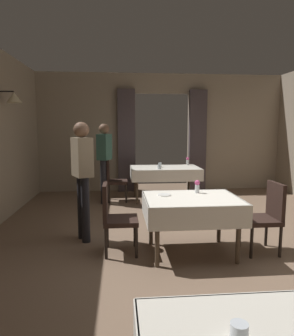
# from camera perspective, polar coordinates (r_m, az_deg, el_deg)

# --- Properties ---
(ground) EXTENTS (10.08, 10.08, 0.00)m
(ground) POSITION_cam_1_polar(r_m,az_deg,el_deg) (4.25, 10.71, -15.31)
(ground) COLOR #7A604C
(wall_back) EXTENTS (6.40, 0.27, 3.00)m
(wall_back) POSITION_cam_1_polar(r_m,az_deg,el_deg) (8.02, 2.77, 6.69)
(wall_back) COLOR gray
(wall_back) RESTS_ON ground
(dining_table_mid) EXTENTS (1.22, 0.95, 0.75)m
(dining_table_mid) POSITION_cam_1_polar(r_m,az_deg,el_deg) (4.01, 8.33, -6.83)
(dining_table_mid) COLOR #4C3D2D
(dining_table_mid) RESTS_ON ground
(dining_table_far) EXTENTS (1.54, 1.03, 0.75)m
(dining_table_far) POSITION_cam_1_polar(r_m,az_deg,el_deg) (6.96, 3.30, -0.49)
(dining_table_far) COLOR #4C3D2D
(dining_table_far) RESTS_ON ground
(chair_mid_right) EXTENTS (0.45, 0.44, 0.93)m
(chair_mid_right) POSITION_cam_1_polar(r_m,az_deg,el_deg) (4.35, 21.35, -7.96)
(chair_mid_right) COLOR black
(chair_mid_right) RESTS_ON ground
(chair_mid_left) EXTENTS (0.44, 0.44, 0.93)m
(chair_mid_left) POSITION_cam_1_polar(r_m,az_deg,el_deg) (4.04, -6.06, -8.65)
(chair_mid_left) COLOR black
(chair_mid_left) RESTS_ON ground
(chair_far_left) EXTENTS (0.44, 0.44, 0.93)m
(chair_far_left) POSITION_cam_1_polar(r_m,az_deg,el_deg) (6.86, -6.24, -1.92)
(chair_far_left) COLOR black
(chair_far_left) RESTS_ON ground
(glass_near_d) EXTENTS (0.08, 0.08, 0.09)m
(glass_near_d) POSITION_cam_1_polar(r_m,az_deg,el_deg) (1.50, 16.78, -27.35)
(glass_near_d) COLOR silver
(glass_near_d) RESTS_ON dining_table_near
(flower_vase_mid) EXTENTS (0.07, 0.07, 0.18)m
(flower_vase_mid) POSITION_cam_1_polar(r_m,az_deg,el_deg) (4.25, 9.34, -3.33)
(flower_vase_mid) COLOR silver
(flower_vase_mid) RESTS_ON dining_table_mid
(plate_mid_b) EXTENTS (0.18, 0.18, 0.01)m
(plate_mid_b) POSITION_cam_1_polar(r_m,az_deg,el_deg) (4.07, 3.20, -5.01)
(plate_mid_b) COLOR white
(plate_mid_b) RESTS_ON dining_table_mid
(flower_vase_far) EXTENTS (0.07, 0.07, 0.19)m
(flower_vase_far) POSITION_cam_1_polar(r_m,az_deg,el_deg) (7.38, 7.58, 1.36)
(flower_vase_far) COLOR silver
(flower_vase_far) RESTS_ON dining_table_far
(glass_far_b) EXTENTS (0.07, 0.07, 0.10)m
(glass_far_b) POSITION_cam_1_polar(r_m,az_deg,el_deg) (6.92, 2.43, 0.59)
(glass_far_b) COLOR silver
(glass_far_b) RESTS_ON dining_table_far
(glass_far_c) EXTENTS (0.07, 0.07, 0.09)m
(glass_far_c) POSITION_cam_1_polar(r_m,az_deg,el_deg) (6.61, 2.30, 0.19)
(glass_far_c) COLOR silver
(glass_far_c) RESTS_ON dining_table_far
(person_waiter_by_doorway) EXTENTS (0.33, 0.41, 1.72)m
(person_waiter_by_doorway) POSITION_cam_1_polar(r_m,az_deg,el_deg) (6.65, -7.93, 2.17)
(person_waiter_by_doorway) COLOR black
(person_waiter_by_doorway) RESTS_ON ground
(person_diner_standing_aside) EXTENTS (0.35, 0.42, 1.72)m
(person_diner_standing_aside) POSITION_cam_1_polar(r_m,az_deg,el_deg) (4.46, -11.93, -0.56)
(person_diner_standing_aside) COLOR black
(person_diner_standing_aside) RESTS_ON ground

